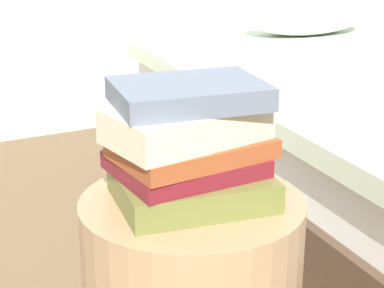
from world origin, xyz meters
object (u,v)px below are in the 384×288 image
object	(u,v)px
book_olive	(195,188)
book_rust	(194,149)
book_maroon	(185,164)
book_cream	(186,124)
book_slate	(189,94)

from	to	relation	value
book_olive	book_rust	distance (m)	0.07
book_maroon	book_rust	world-z (taller)	book_rust
book_olive	book_rust	bearing A→B (deg)	163.57
book_maroon	book_cream	world-z (taller)	book_cream
book_cream	book_slate	size ratio (longest dim) A/B	1.04
book_maroon	book_cream	size ratio (longest dim) A/B	0.92
book_rust	book_slate	world-z (taller)	book_slate
book_olive	book_maroon	size ratio (longest dim) A/B	1.09
book_maroon	book_cream	xyz separation A→B (m)	(-0.00, -0.01, 0.08)
book_rust	book_slate	distance (m)	0.10
book_cream	book_slate	bearing A→B (deg)	38.62
book_slate	book_cream	bearing A→B (deg)	-124.70
book_rust	book_cream	distance (m)	0.05
book_rust	book_cream	world-z (taller)	book_cream
book_olive	book_maroon	world-z (taller)	book_maroon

